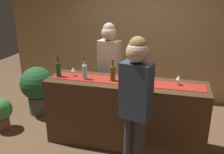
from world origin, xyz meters
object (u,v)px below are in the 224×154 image
Objects in this scene: potted_plant_tall at (37,87)px; wine_glass_far_end at (179,78)px; wine_bottle_amber at (113,73)px; customer_sipping at (136,95)px; bartender at (109,63)px; wine_bottle_clear at (85,72)px; wine_bottle_green at (58,69)px; potted_plant_small at (1,112)px; wine_glass_mid_counter at (73,69)px; wine_glass_near_customer at (133,78)px.

wine_glass_far_end is at bearing -11.64° from potted_plant_tall.
potted_plant_tall is (-2.47, 0.51, -0.58)m from wine_glass_far_end.
wine_bottle_amber is 0.17× the size of customer_sipping.
wine_glass_far_end is 1.23m from bartender.
customer_sipping is (0.84, -0.61, -0.01)m from wine_bottle_clear.
potted_plant_tall is at bearing 163.70° from customer_sipping.
wine_bottle_green is 2.10× the size of wine_glass_far_end.
bartender reaches higher than potted_plant_small.
wine_glass_mid_counter is (-0.21, 0.08, -0.01)m from wine_bottle_clear.
wine_glass_mid_counter is at bearing 175.35° from wine_bottle_amber.
customer_sipping is at bearing -26.24° from wine_bottle_green.
wine_glass_near_customer is 0.58m from customer_sipping.
wine_glass_far_end is at bearing 4.33° from wine_bottle_amber.
wine_glass_near_customer is 1.00× the size of wine_glass_far_end.
bartender reaches higher than wine_bottle_green.
wine_glass_far_end is 2.59m from potted_plant_tall.
wine_bottle_green reaches higher than wine_glass_mid_counter.
wine_bottle_clear is at bearing -0.64° from wine_bottle_green.
wine_bottle_green is at bearing 177.31° from wine_glass_near_customer.
wine_glass_mid_counter is 1.48m from potted_plant_small.
customer_sipping reaches higher than wine_glass_mid_counter.
wine_bottle_amber is 0.62m from wine_glass_mid_counter.
wine_bottle_amber is at bearing 164.98° from wine_glass_near_customer.
wine_glass_far_end is 2.87m from potted_plant_small.
wine_glass_mid_counter is 0.08× the size of bartender.
wine_glass_far_end is at bearing 3.24° from wine_bottle_green.
wine_bottle_amber is 2.10× the size of wine_glass_far_end.
customer_sipping is at bearing -33.47° from wine_glass_mid_counter.
wine_bottle_clear is 1.04m from customer_sipping.
wine_bottle_clear is 0.40m from wine_bottle_amber.
potted_plant_small is at bearing -176.73° from wine_bottle_clear.
wine_glass_far_end is 0.08× the size of customer_sipping.
bartender is 1.93× the size of potted_plant_tall.
wine_glass_near_customer is (1.12, -0.05, -0.01)m from wine_bottle_green.
customer_sipping is (1.05, -0.70, -0.00)m from wine_glass_mid_counter.
customer_sipping is at bearing -36.02° from wine_bottle_clear.
wine_bottle_amber is at bearing -4.65° from wine_glass_mid_counter.
potted_plant_small is (-0.28, -0.69, -0.20)m from potted_plant_tall.
wine_glass_near_customer is at bearing 118.32° from customer_sipping.
wine_glass_mid_counter is 1.00× the size of wine_glass_far_end.
customer_sipping is 1.96× the size of potted_plant_tall.
wine_bottle_amber is 0.56× the size of potted_plant_small.
wine_bottle_clear is 1.00× the size of wine_bottle_green.
wine_glass_near_customer is 0.86m from bartender.
wine_glass_far_end is at bearing 14.23° from wine_glass_near_customer.
customer_sipping reaches higher than wine_bottle_amber.
wine_bottle_green is 0.81m from wine_bottle_amber.
wine_glass_near_customer reaches higher than potted_plant_tall.
potted_plant_tall is (-1.89, 0.66, -0.58)m from wine_glass_near_customer.
wine_glass_mid_counter is (0.20, 0.08, -0.01)m from wine_bottle_green.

